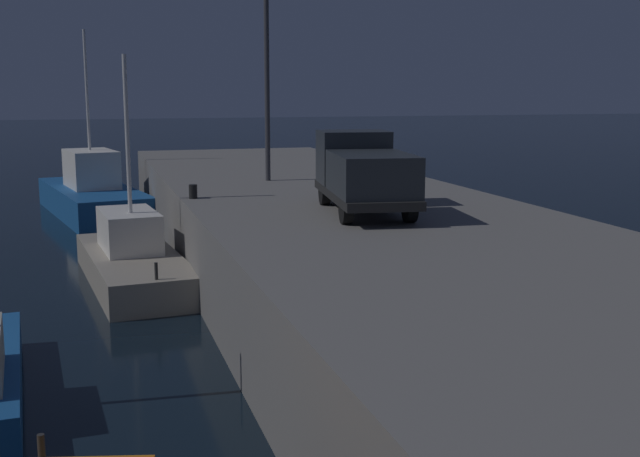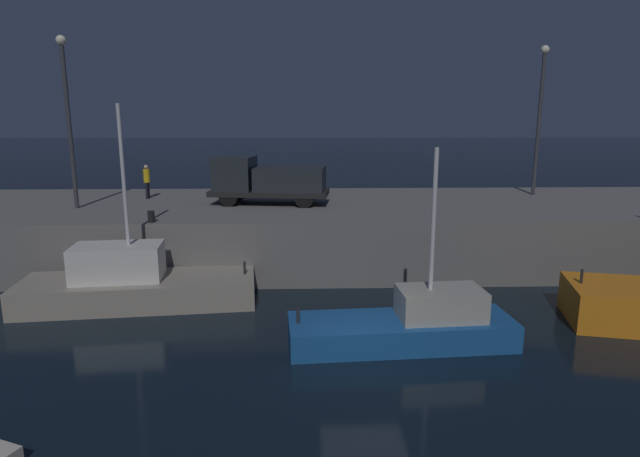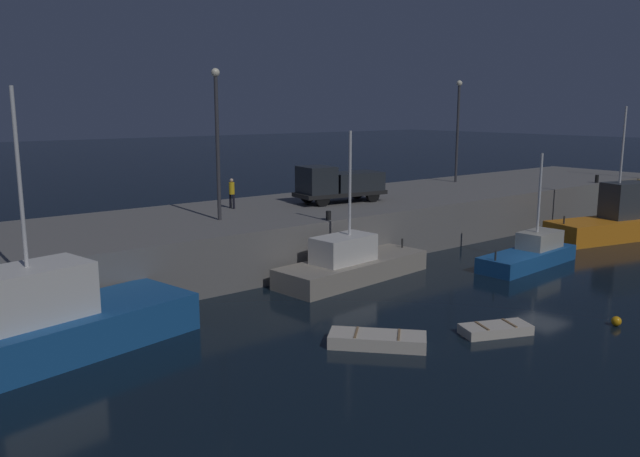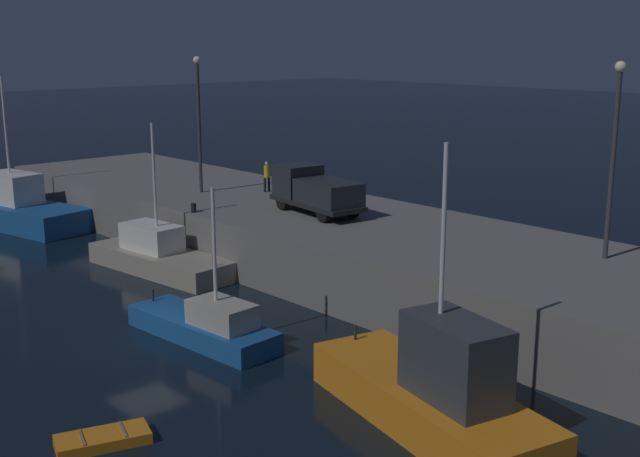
{
  "view_description": "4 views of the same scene",
  "coord_description": "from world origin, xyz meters",
  "px_view_note": "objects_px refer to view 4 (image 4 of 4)",
  "views": [
    {
      "loc": [
        18.64,
        4.41,
        6.42
      ],
      "look_at": [
        -5.3,
        11.43,
        2.05
      ],
      "focal_mm": 44.9,
      "sensor_mm": 36.0,
      "label": 1
    },
    {
      "loc": [
        -1.71,
        -13.72,
        7.1
      ],
      "look_at": [
        -0.91,
        12.36,
        1.51
      ],
      "focal_mm": 29.7,
      "sensor_mm": 36.0,
      "label": 2
    },
    {
      "loc": [
        -29.04,
        -17.93,
        8.63
      ],
      "look_at": [
        -5.12,
        12.12,
        1.34
      ],
      "focal_mm": 35.89,
      "sensor_mm": 36.0,
      "label": 3
    },
    {
      "loc": [
        26.59,
        -15.22,
        11.48
      ],
      "look_at": [
        -2.7,
        11.81,
        2.2
      ],
      "focal_mm": 45.54,
      "sensor_mm": 36.0,
      "label": 4
    }
  ],
  "objects_px": {
    "lamp_post_west": "(199,114)",
    "fishing_boat_white": "(14,208)",
    "dockworker": "(267,175)",
    "fishing_trawler_green": "(435,392)",
    "dinghy_orange_near": "(103,439)",
    "utility_truck": "(315,190)",
    "bollard_central": "(194,208)",
    "lamp_post_east": "(614,145)",
    "fishing_boat_orange": "(159,256)",
    "fishing_trawler_red": "(207,325)"
  },
  "relations": [
    {
      "from": "fishing_trawler_green",
      "to": "bollard_central",
      "type": "bearing_deg",
      "value": 165.62
    },
    {
      "from": "dinghy_orange_near",
      "to": "dockworker",
      "type": "bearing_deg",
      "value": 130.09
    },
    {
      "from": "fishing_trawler_green",
      "to": "dockworker",
      "type": "bearing_deg",
      "value": 152.34
    },
    {
      "from": "fishing_trawler_red",
      "to": "dockworker",
      "type": "height_order",
      "value": "fishing_trawler_red"
    },
    {
      "from": "lamp_post_east",
      "to": "utility_truck",
      "type": "height_order",
      "value": "lamp_post_east"
    },
    {
      "from": "dockworker",
      "to": "fishing_boat_orange",
      "type": "bearing_deg",
      "value": -78.13
    },
    {
      "from": "fishing_boat_white",
      "to": "dockworker",
      "type": "bearing_deg",
      "value": 35.3
    },
    {
      "from": "utility_truck",
      "to": "bollard_central",
      "type": "height_order",
      "value": "utility_truck"
    },
    {
      "from": "dinghy_orange_near",
      "to": "lamp_post_west",
      "type": "distance_m",
      "value": 26.22
    },
    {
      "from": "lamp_post_east",
      "to": "dinghy_orange_near",
      "type": "bearing_deg",
      "value": -102.61
    },
    {
      "from": "fishing_trawler_green",
      "to": "lamp_post_east",
      "type": "xyz_separation_m",
      "value": [
        -1.38,
        12.43,
        6.22
      ]
    },
    {
      "from": "lamp_post_west",
      "to": "utility_truck",
      "type": "xyz_separation_m",
      "value": [
        8.94,
        0.88,
        -3.37
      ]
    },
    {
      "from": "lamp_post_west",
      "to": "dockworker",
      "type": "bearing_deg",
      "value": 49.39
    },
    {
      "from": "fishing_boat_orange",
      "to": "lamp_post_west",
      "type": "height_order",
      "value": "lamp_post_west"
    },
    {
      "from": "fishing_trawler_red",
      "to": "lamp_post_west",
      "type": "xyz_separation_m",
      "value": [
        -14.1,
        9.55,
        6.71
      ]
    },
    {
      "from": "dinghy_orange_near",
      "to": "fishing_boat_white",
      "type": "bearing_deg",
      "value": 161.8
    },
    {
      "from": "bollard_central",
      "to": "lamp_post_east",
      "type": "bearing_deg",
      "value": 20.8
    },
    {
      "from": "fishing_trawler_green",
      "to": "lamp_post_east",
      "type": "height_order",
      "value": "lamp_post_east"
    },
    {
      "from": "bollard_central",
      "to": "dockworker",
      "type": "bearing_deg",
      "value": 107.05
    },
    {
      "from": "fishing_trawler_red",
      "to": "lamp_post_west",
      "type": "relative_size",
      "value": 0.92
    },
    {
      "from": "fishing_trawler_red",
      "to": "bollard_central",
      "type": "distance_m",
      "value": 11.55
    },
    {
      "from": "fishing_boat_white",
      "to": "dinghy_orange_near",
      "type": "bearing_deg",
      "value": -18.2
    },
    {
      "from": "dockworker",
      "to": "bollard_central",
      "type": "bearing_deg",
      "value": -72.95
    },
    {
      "from": "lamp_post_west",
      "to": "lamp_post_east",
      "type": "height_order",
      "value": "lamp_post_east"
    },
    {
      "from": "fishing_trawler_green",
      "to": "lamp_post_east",
      "type": "distance_m",
      "value": 13.97
    },
    {
      "from": "utility_truck",
      "to": "fishing_boat_white",
      "type": "bearing_deg",
      "value": -159.22
    },
    {
      "from": "fishing_boat_white",
      "to": "fishing_trawler_green",
      "type": "height_order",
      "value": "fishing_boat_white"
    },
    {
      "from": "fishing_boat_white",
      "to": "fishing_boat_orange",
      "type": "height_order",
      "value": "fishing_boat_white"
    },
    {
      "from": "lamp_post_west",
      "to": "bollard_central",
      "type": "height_order",
      "value": "lamp_post_west"
    },
    {
      "from": "fishing_boat_white",
      "to": "dockworker",
      "type": "relative_size",
      "value": 6.67
    },
    {
      "from": "fishing_trawler_red",
      "to": "fishing_boat_white",
      "type": "distance_m",
      "value": 25.38
    },
    {
      "from": "lamp_post_west",
      "to": "fishing_boat_white",
      "type": "bearing_deg",
      "value": -148.83
    },
    {
      "from": "fishing_trawler_green",
      "to": "dinghy_orange_near",
      "type": "relative_size",
      "value": 3.33
    },
    {
      "from": "dinghy_orange_near",
      "to": "utility_truck",
      "type": "bearing_deg",
      "value": 119.78
    },
    {
      "from": "fishing_boat_orange",
      "to": "bollard_central",
      "type": "distance_m",
      "value": 3.03
    },
    {
      "from": "fishing_trawler_red",
      "to": "fishing_boat_white",
      "type": "relative_size",
      "value": 0.61
    },
    {
      "from": "fishing_boat_orange",
      "to": "bollard_central",
      "type": "height_order",
      "value": "fishing_boat_orange"
    },
    {
      "from": "fishing_boat_white",
      "to": "fishing_trawler_green",
      "type": "relative_size",
      "value": 1.23
    },
    {
      "from": "dinghy_orange_near",
      "to": "lamp_post_west",
      "type": "relative_size",
      "value": 0.37
    },
    {
      "from": "lamp_post_east",
      "to": "bollard_central",
      "type": "xyz_separation_m",
      "value": [
        -18.99,
        -7.21,
        -4.39
      ]
    },
    {
      "from": "dinghy_orange_near",
      "to": "lamp_post_west",
      "type": "height_order",
      "value": "lamp_post_west"
    },
    {
      "from": "lamp_post_west",
      "to": "dockworker",
      "type": "height_order",
      "value": "lamp_post_west"
    },
    {
      "from": "lamp_post_east",
      "to": "fishing_boat_orange",
      "type": "bearing_deg",
      "value": -154.25
    },
    {
      "from": "fishing_boat_orange",
      "to": "lamp_post_west",
      "type": "xyz_separation_m",
      "value": [
        -4.3,
        5.62,
        6.56
      ]
    },
    {
      "from": "utility_truck",
      "to": "bollard_central",
      "type": "distance_m",
      "value": 6.37
    },
    {
      "from": "fishing_trawler_red",
      "to": "fishing_boat_white",
      "type": "height_order",
      "value": "fishing_boat_white"
    },
    {
      "from": "fishing_boat_orange",
      "to": "utility_truck",
      "type": "xyz_separation_m",
      "value": [
        4.64,
        6.5,
        3.19
      ]
    },
    {
      "from": "fishing_boat_white",
      "to": "bollard_central",
      "type": "distance_m",
      "value": 16.06
    },
    {
      "from": "lamp_post_east",
      "to": "bollard_central",
      "type": "relative_size",
      "value": 16.84
    },
    {
      "from": "fishing_trawler_green",
      "to": "dockworker",
      "type": "xyz_separation_m",
      "value": [
        -22.37,
        11.72,
        2.61
      ]
    }
  ]
}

